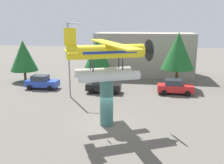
% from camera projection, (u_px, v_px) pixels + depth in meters
% --- Properties ---
extents(ground_plane, '(140.00, 140.00, 0.00)m').
position_uv_depth(ground_plane, '(107.00, 125.00, 21.13)').
color(ground_plane, '#605B54').
extents(display_pedestal, '(1.10, 1.10, 3.98)m').
position_uv_depth(display_pedestal, '(107.00, 102.00, 20.67)').
color(display_pedestal, '#386B66').
rests_on(display_pedestal, ground).
extents(floatplane_monument, '(7.15, 9.87, 4.00)m').
position_uv_depth(floatplane_monument, '(108.00, 58.00, 19.87)').
color(floatplane_monument, silver).
rests_on(floatplane_monument, display_pedestal).
extents(car_near_blue, '(4.20, 2.02, 1.76)m').
position_uv_depth(car_near_blue, '(42.00, 82.00, 32.52)').
color(car_near_blue, '#2847B7').
rests_on(car_near_blue, ground).
extents(car_mid_black, '(4.20, 2.02, 1.76)m').
position_uv_depth(car_mid_black, '(103.00, 86.00, 30.64)').
color(car_mid_black, black).
rests_on(car_mid_black, ground).
extents(car_far_red, '(4.20, 2.02, 1.76)m').
position_uv_depth(car_far_red, '(175.00, 87.00, 30.08)').
color(car_far_red, red).
rests_on(car_far_red, ground).
extents(streetlight_primary, '(1.84, 0.28, 8.38)m').
position_uv_depth(streetlight_primary, '(70.00, 55.00, 27.95)').
color(streetlight_primary, gray).
rests_on(streetlight_primary, ground).
extents(storefront_building, '(15.51, 6.57, 6.77)m').
position_uv_depth(storefront_building, '(144.00, 54.00, 41.17)').
color(storefront_building, '#9E9384').
rests_on(storefront_building, ground).
extents(tree_west, '(3.92, 3.92, 5.94)m').
position_uv_depth(tree_west, '(24.00, 56.00, 36.06)').
color(tree_west, brown).
rests_on(tree_west, ground).
extents(tree_east, '(3.73, 3.73, 6.27)m').
position_uv_depth(tree_east, '(97.00, 53.00, 35.74)').
color(tree_east, brown).
rests_on(tree_east, ground).
extents(tree_center_back, '(4.25, 4.25, 7.19)m').
position_uv_depth(tree_center_back, '(178.00, 51.00, 32.29)').
color(tree_center_back, brown).
rests_on(tree_center_back, ground).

